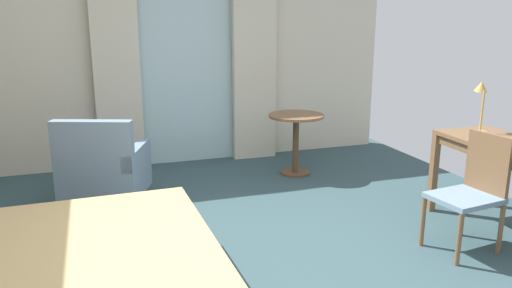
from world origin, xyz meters
name	(u,v)px	position (x,y,z in m)	size (l,w,h in m)	color
ground	(256,284)	(0.00, 0.00, -0.05)	(5.87, 6.77, 0.10)	#334C51
wall_back	(175,48)	(0.00, 3.13, 1.40)	(5.47, 0.12, 2.81)	beige
balcony_glass_door	(187,63)	(0.13, 3.05, 1.24)	(1.22, 0.02, 2.47)	silver
curtain_panel_left	(116,64)	(-0.70, 2.95, 1.25)	(0.52, 0.10, 2.50)	beige
curtain_panel_right	(254,60)	(0.96, 2.95, 1.25)	(0.55, 0.10, 2.50)	beige
desk_chair	(473,188)	(1.73, -0.08, 0.50)	(0.52, 0.46, 0.91)	gray
desk_lamp	(481,96)	(2.25, 0.50, 1.10)	(0.13, 0.18, 0.46)	tan
armchair_by_window	(104,171)	(-0.94, 1.76, 0.35)	(0.91, 0.91, 0.89)	gray
round_cafe_table	(296,130)	(1.19, 2.12, 0.51)	(0.63, 0.63, 0.70)	brown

